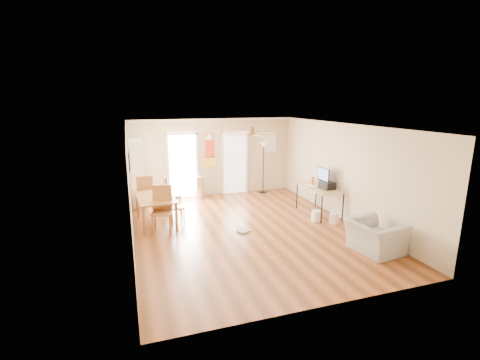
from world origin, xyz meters
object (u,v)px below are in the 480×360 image
object	(u,v)px
bookshelf	(137,173)
dining_chair_near	(162,210)
wastebasket_a	(316,216)
wastebasket_b	(334,218)
dining_chair_right_b	(177,205)
armchair	(375,237)
trash_can	(200,187)
printer	(327,185)
dining_chair_right_a	(172,194)
computer_desk	(319,201)
dining_table	(156,211)
dining_chair_far	(145,193)
torchiere_lamp	(263,168)

from	to	relation	value
bookshelf	dining_chair_near	distance (m)	2.58
wastebasket_a	wastebasket_b	distance (m)	0.47
dining_chair_right_b	dining_chair_near	distance (m)	0.81
armchair	wastebasket_a	bearing A→B (deg)	-1.32
dining_chair_right_b	wastebasket_b	bearing A→B (deg)	-112.53
armchair	dining_chair_right_b	bearing A→B (deg)	43.12
trash_can	printer	bearing A→B (deg)	-44.04
dining_chair_right_a	wastebasket_b	bearing A→B (deg)	-126.32
printer	computer_desk	bearing A→B (deg)	110.63
dining_table	trash_can	xyz separation A→B (m)	(1.60, 2.11, -0.01)
dining_chair_near	printer	size ratio (longest dim) A/B	3.00
dining_table	dining_chair_right_a	bearing A→B (deg)	61.26
dining_chair_near	printer	xyz separation A→B (m)	(4.50, -0.19, 0.32)
dining_chair_right_a	trash_can	size ratio (longest dim) A/B	1.41
printer	armchair	xyz separation A→B (m)	(-0.30, -2.37, -0.54)
dining_chair_right_a	armchair	distance (m)	5.61
dining_chair_far	bookshelf	bearing A→B (deg)	-76.64
dining_chair_right_a	wastebasket_a	distance (m)	4.16
trash_can	torchiere_lamp	bearing A→B (deg)	-0.39
armchair	printer	bearing A→B (deg)	-13.37
dining_chair_near	torchiere_lamp	bearing A→B (deg)	49.04
bookshelf	dining_table	bearing A→B (deg)	-75.31
torchiere_lamp	computer_desk	bearing A→B (deg)	-77.03
bookshelf	dining_chair_far	bearing A→B (deg)	-73.12
trash_can	wastebasket_a	size ratio (longest dim) A/B	2.56
bookshelf	dining_chair_near	size ratio (longest dim) A/B	1.81
trash_can	computer_desk	xyz separation A→B (m)	(2.89, -2.70, 0.03)
dining_chair_right_b	computer_desk	distance (m)	3.99
dining_chair_right_a	wastebasket_a	size ratio (longest dim) A/B	3.61
dining_chair_near	wastebasket_a	distance (m)	4.08
computer_desk	torchiere_lamp	bearing A→B (deg)	102.97
bookshelf	torchiere_lamp	bearing A→B (deg)	6.21
dining_table	wastebasket_b	xyz separation A→B (m)	(4.47, -1.41, -0.24)
dining_table	dining_chair_right_b	xyz separation A→B (m)	(0.55, 0.06, 0.07)
dining_table	wastebasket_b	distance (m)	4.69
printer	wastebasket_b	size ratio (longest dim) A/B	1.36
wastebasket_b	torchiere_lamp	bearing A→B (deg)	99.78
wastebasket_a	armchair	xyz separation A→B (m)	(0.18, -2.08, 0.20)
trash_can	wastebasket_b	size ratio (longest dim) A/B	2.64
printer	wastebasket_a	world-z (taller)	printer
dining_table	computer_desk	size ratio (longest dim) A/B	1.03
torchiere_lamp	printer	bearing A→B (deg)	-75.71
bookshelf	torchiere_lamp	xyz separation A→B (m)	(4.24, 0.20, -0.14)
dining_chair_right_b	torchiere_lamp	distance (m)	3.91
bookshelf	dining_chair_right_a	distance (m)	1.38
dining_chair_near	bookshelf	bearing A→B (deg)	114.07
torchiere_lamp	computer_desk	xyz separation A→B (m)	(0.62, -2.68, -0.50)
bookshelf	dining_chair_far	distance (m)	0.88
computer_desk	dining_chair_right_b	bearing A→B (deg)	170.63
dining_chair_right_a	wastebasket_b	distance (m)	4.62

